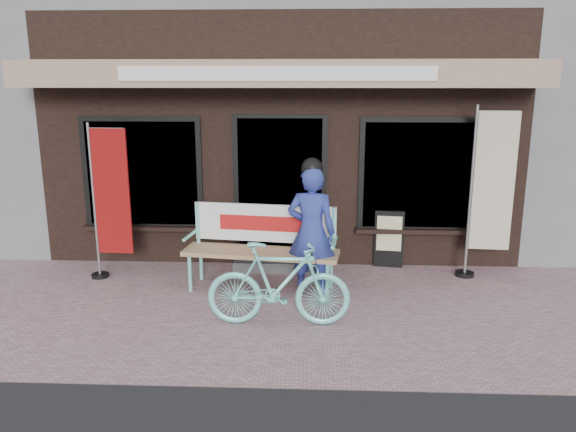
{
  "coord_description": "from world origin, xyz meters",
  "views": [
    {
      "loc": [
        0.47,
        -5.97,
        2.68
      ],
      "look_at": [
        0.17,
        0.7,
        1.05
      ],
      "focal_mm": 35.0,
      "sensor_mm": 36.0,
      "label": 1
    }
  ],
  "objects_px": {
    "bicycle": "(279,284)",
    "menu_stand": "(389,238)",
    "person": "(311,229)",
    "nobori_red": "(109,200)",
    "bench": "(263,240)",
    "nobori_cream": "(489,191)"
  },
  "relations": [
    {
      "from": "person",
      "to": "nobori_red",
      "type": "xyz_separation_m",
      "value": [
        -2.72,
        0.5,
        0.24
      ]
    },
    {
      "from": "bench",
      "to": "nobori_cream",
      "type": "relative_size",
      "value": 0.87
    },
    {
      "from": "person",
      "to": "nobori_cream",
      "type": "distance_m",
      "value": 2.54
    },
    {
      "from": "bicycle",
      "to": "menu_stand",
      "type": "relative_size",
      "value": 1.9
    },
    {
      "from": "person",
      "to": "menu_stand",
      "type": "relative_size",
      "value": 2.09
    },
    {
      "from": "bicycle",
      "to": "menu_stand",
      "type": "xyz_separation_m",
      "value": [
        1.48,
        2.08,
        -0.05
      ]
    },
    {
      "from": "bicycle",
      "to": "bench",
      "type": "bearing_deg",
      "value": 13.05
    },
    {
      "from": "person",
      "to": "nobori_red",
      "type": "relative_size",
      "value": 0.82
    },
    {
      "from": "bench",
      "to": "nobori_cream",
      "type": "xyz_separation_m",
      "value": [
        3.03,
        0.52,
        0.58
      ]
    },
    {
      "from": "menu_stand",
      "to": "nobori_cream",
      "type": "bearing_deg",
      "value": -8.94
    },
    {
      "from": "bicycle",
      "to": "nobori_red",
      "type": "distance_m",
      "value": 2.83
    },
    {
      "from": "bench",
      "to": "nobori_red",
      "type": "relative_size",
      "value": 0.96
    },
    {
      "from": "bicycle",
      "to": "nobori_red",
      "type": "relative_size",
      "value": 0.75
    },
    {
      "from": "bench",
      "to": "bicycle",
      "type": "distance_m",
      "value": 1.23
    },
    {
      "from": "menu_stand",
      "to": "nobori_red",
      "type": "bearing_deg",
      "value": -162.84
    },
    {
      "from": "nobori_red",
      "to": "bicycle",
      "type": "bearing_deg",
      "value": -27.63
    },
    {
      "from": "bench",
      "to": "nobori_red",
      "type": "distance_m",
      "value": 2.15
    },
    {
      "from": "bicycle",
      "to": "nobori_cream",
      "type": "bearing_deg",
      "value": -58.53
    },
    {
      "from": "bench",
      "to": "nobori_cream",
      "type": "bearing_deg",
      "value": 17.34
    },
    {
      "from": "bench",
      "to": "nobori_red",
      "type": "bearing_deg",
      "value": -179.22
    },
    {
      "from": "bicycle",
      "to": "nobori_red",
      "type": "bearing_deg",
      "value": 58.51
    },
    {
      "from": "bench",
      "to": "person",
      "type": "bearing_deg",
      "value": -14.24
    }
  ]
}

